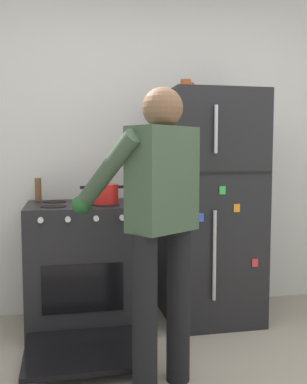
% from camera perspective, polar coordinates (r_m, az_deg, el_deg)
% --- Properties ---
extents(kitchen_wall_back, '(6.00, 0.10, 2.70)m').
position_cam_1_polar(kitchen_wall_back, '(3.64, -0.46, 6.39)').
color(kitchen_wall_back, silver).
rests_on(kitchen_wall_back, ground).
extents(refrigerator, '(0.68, 0.72, 1.72)m').
position_cam_1_polar(refrigerator, '(3.39, 7.24, -1.88)').
color(refrigerator, black).
rests_on(refrigerator, ground).
extents(stove_range, '(0.76, 1.22, 0.91)m').
position_cam_1_polar(stove_range, '(3.28, -9.33, -9.58)').
color(stove_range, black).
rests_on(stove_range, ground).
extents(person_cook, '(0.68, 0.73, 1.60)m').
position_cam_1_polar(person_cook, '(2.32, 0.44, -2.54)').
color(person_cook, black).
rests_on(person_cook, ground).
extents(red_pot, '(0.32, 0.22, 0.14)m').
position_cam_1_polar(red_pot, '(3.16, -6.55, -0.23)').
color(red_pot, red).
rests_on(red_pot, stove_range).
extents(coffee_mug, '(0.11, 0.08, 0.10)m').
position_cam_1_polar(coffee_mug, '(3.40, 4.22, 13.47)').
color(coffee_mug, '#B24C1E').
rests_on(coffee_mug, refrigerator).
extents(pepper_mill, '(0.05, 0.05, 0.17)m').
position_cam_1_polar(pepper_mill, '(3.40, -14.67, 0.31)').
color(pepper_mill, brown).
rests_on(pepper_mill, stove_range).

